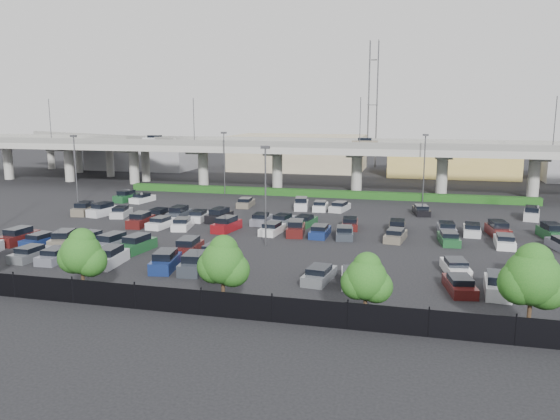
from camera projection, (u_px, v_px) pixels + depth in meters
name	position (u px, v px, depth m)	size (l,w,h in m)	color
ground	(284.00, 229.00, 64.32)	(280.00, 280.00, 0.00)	black
overpass	(327.00, 150.00, 93.64)	(150.00, 13.00, 15.80)	gray
on_ramp	(95.00, 143.00, 116.60)	(50.93, 30.13, 8.80)	gray
hedge	(320.00, 193.00, 88.07)	(66.00, 1.60, 1.10)	#134213
fence	(187.00, 301.00, 37.46)	(70.00, 0.10, 2.00)	black
tree_row	(204.00, 260.00, 38.21)	(65.07, 3.66, 5.94)	#332316
parked_cars	(260.00, 232.00, 59.72)	(62.94, 36.66, 1.67)	slate
light_poles	(255.00, 174.00, 66.08)	(66.90, 48.38, 10.30)	#444448
distant_buildings	(405.00, 157.00, 119.64)	(138.00, 24.00, 9.00)	gray
comm_tower	(373.00, 102.00, 131.12)	(2.40, 2.40, 30.00)	#444448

